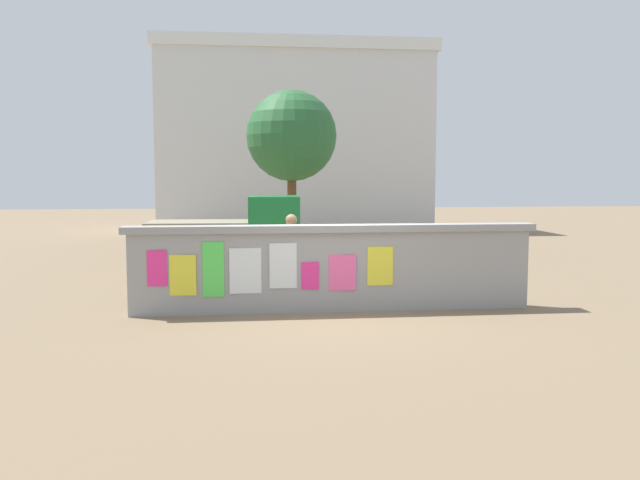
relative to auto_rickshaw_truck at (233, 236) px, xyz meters
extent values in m
plane|color=#7A664C|center=(1.78, 3.13, -0.90)|extent=(60.00, 60.00, 0.00)
cube|color=#949494|center=(1.78, -4.87, -0.21)|extent=(6.88, 0.30, 1.38)
cube|color=gray|center=(1.78, -4.87, 0.54)|extent=(7.08, 0.42, 0.12)
cube|color=#F42D8C|center=(-1.17, -5.03, -0.09)|extent=(0.32, 0.03, 0.60)
cube|color=yellow|center=(-0.76, -5.03, -0.21)|extent=(0.44, 0.04, 0.68)
cube|color=#4CD84C|center=(-0.26, -5.03, -0.12)|extent=(0.35, 0.01, 0.93)
cube|color=silver|center=(0.27, -5.03, -0.15)|extent=(0.53, 0.03, 0.77)
cube|color=silver|center=(0.90, -5.03, -0.08)|extent=(0.46, 0.02, 0.77)
cube|color=#F42D8C|center=(1.36, -5.03, -0.25)|extent=(0.30, 0.03, 0.46)
cube|color=#F9599E|center=(1.91, -5.03, -0.21)|extent=(0.47, 0.03, 0.61)
cube|color=yellow|center=(2.57, -5.03, -0.11)|extent=(0.45, 0.02, 0.67)
cylinder|color=black|center=(1.12, 0.61, -0.55)|extent=(0.71, 0.23, 0.70)
cylinder|color=black|center=(1.07, -0.69, -0.55)|extent=(0.71, 0.23, 0.70)
cylinder|color=black|center=(-1.38, 0.71, -0.55)|extent=(0.71, 0.23, 0.70)
cylinder|color=black|center=(-1.43, -0.59, -0.55)|extent=(0.71, 0.23, 0.70)
cube|color=#197233|center=(0.99, -0.04, 0.20)|extent=(1.26, 1.55, 1.50)
cube|color=gray|center=(-0.81, 0.03, -0.10)|extent=(2.46, 1.60, 0.90)
cylinder|color=black|center=(2.17, -2.60, -0.60)|extent=(0.61, 0.19, 0.60)
cylinder|color=black|center=(3.45, -2.80, -0.60)|extent=(0.61, 0.21, 0.60)
cube|color=gold|center=(2.81, -2.70, -0.32)|extent=(1.03, 0.39, 0.32)
cube|color=black|center=(3.01, -2.73, -0.14)|extent=(0.59, 0.30, 0.10)
cube|color=#262626|center=(2.27, -2.61, -0.05)|extent=(0.13, 0.56, 0.03)
cylinder|color=black|center=(-0.55, -3.76, -0.57)|extent=(0.65, 0.19, 0.66)
cylinder|color=black|center=(-1.57, -3.52, -0.57)|extent=(0.65, 0.19, 0.66)
cube|color=red|center=(-1.06, -3.64, -0.39)|extent=(0.93, 0.26, 0.06)
cylinder|color=red|center=(-1.21, -3.60, -0.17)|extent=(0.04, 0.04, 0.40)
cube|color=black|center=(-1.21, -3.60, 0.03)|extent=(0.21, 0.12, 0.05)
cube|color=black|center=(-0.60, -3.75, -0.02)|extent=(0.14, 0.44, 0.03)
cylinder|color=black|center=(3.49, -0.59, -0.57)|extent=(0.65, 0.19, 0.66)
cylinder|color=black|center=(2.46, -0.82, -0.57)|extent=(0.65, 0.19, 0.66)
cube|color=red|center=(2.98, -0.70, -0.39)|extent=(0.94, 0.25, 0.06)
cylinder|color=red|center=(2.83, -0.74, -0.17)|extent=(0.04, 0.04, 0.40)
cube|color=black|center=(2.83, -0.74, 0.03)|extent=(0.21, 0.12, 0.05)
cube|color=black|center=(3.44, -0.60, -0.02)|extent=(0.14, 0.44, 0.03)
cylinder|color=yellow|center=(1.22, -3.67, -0.50)|extent=(0.12, 0.12, 0.80)
cylinder|color=yellow|center=(1.07, -3.78, -0.50)|extent=(0.12, 0.12, 0.80)
cylinder|color=yellow|center=(1.14, -3.73, 0.20)|extent=(0.47, 0.47, 0.60)
sphere|color=#8C664C|center=(1.14, -3.73, 0.61)|extent=(0.22, 0.22, 0.22)
cylinder|color=brown|center=(1.80, 5.02, 0.40)|extent=(0.29, 0.29, 2.60)
sphere|color=#265D2F|center=(1.80, 5.02, 2.69)|extent=(2.85, 2.85, 2.85)
cube|color=silver|center=(2.53, 13.69, 2.84)|extent=(11.51, 5.08, 7.48)
cube|color=silver|center=(2.53, 13.69, 6.83)|extent=(11.81, 5.38, 0.50)
camera|label=1|loc=(0.23, -16.14, 1.42)|focal=37.47mm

